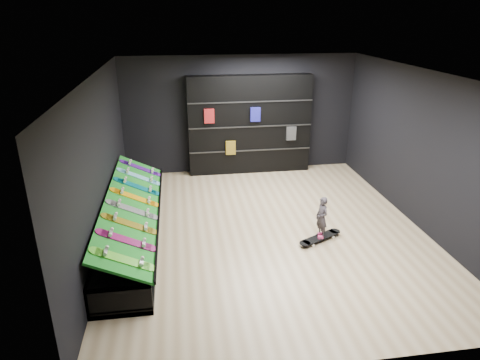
{
  "coord_description": "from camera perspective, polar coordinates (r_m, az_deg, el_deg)",
  "views": [
    {
      "loc": [
        -1.62,
        -7.28,
        4.0
      ],
      "look_at": [
        -0.5,
        0.2,
        1.0
      ],
      "focal_mm": 32.0,
      "sensor_mm": 36.0,
      "label": 1
    }
  ],
  "objects": [
    {
      "name": "floor_skateboard",
      "position": [
        8.18,
        10.63,
        -7.69
      ],
      "size": [
        0.97,
        0.64,
        0.09
      ],
      "primitive_type": null,
      "rotation": [
        0.0,
        0.0,
        0.47
      ],
      "color": "black",
      "rests_on": "ground"
    },
    {
      "name": "back_shelving",
      "position": [
        11.1,
        1.29,
        7.36
      ],
      "size": [
        3.16,
        0.37,
        2.53
      ],
      "primitive_type": "cube",
      "color": "black",
      "rests_on": "ground"
    },
    {
      "name": "display_rack",
      "position": [
        8.24,
        -14.11,
        -6.15
      ],
      "size": [
        0.9,
        4.5,
        0.5
      ],
      "primitive_type": null,
      "color": "black",
      "rests_on": "ground"
    },
    {
      "name": "display_board_1",
      "position": [
        6.81,
        -14.88,
        -7.76
      ],
      "size": [
        0.93,
        0.22,
        0.5
      ],
      "primitive_type": null,
      "rotation": [
        0.0,
        0.44,
        0.0
      ],
      "color": "#E5198C",
      "rests_on": "turf_ramp"
    },
    {
      "name": "display_board_4",
      "position": [
        8.27,
        -13.84,
        -2.26
      ],
      "size": [
        0.93,
        0.22,
        0.5
      ],
      "primitive_type": null,
      "rotation": [
        0.0,
        0.44,
        0.0
      ],
      "color": "yellow",
      "rests_on": "turf_ramp"
    },
    {
      "name": "wall_left",
      "position": [
        7.82,
        -18.22,
        1.87
      ],
      "size": [
        0.02,
        7.0,
        3.0
      ],
      "primitive_type": "cube",
      "color": "black",
      "rests_on": "ground"
    },
    {
      "name": "floor",
      "position": [
        8.46,
        3.58,
        -6.62
      ],
      "size": [
        6.0,
        7.0,
        0.01
      ],
      "primitive_type": "cube",
      "color": "tan",
      "rests_on": "ground"
    },
    {
      "name": "turf_ramp",
      "position": [
        8.03,
        -14.06,
        -3.22
      ],
      "size": [
        0.92,
        4.5,
        0.46
      ],
      "primitive_type": "cube",
      "rotation": [
        0.0,
        0.44,
        0.0
      ],
      "color": "#106616",
      "rests_on": "display_rack"
    },
    {
      "name": "wall_front",
      "position": [
        4.81,
        12.73,
        -10.27
      ],
      "size": [
        6.0,
        0.02,
        3.0
      ],
      "primitive_type": "cube",
      "color": "black",
      "rests_on": "ground"
    },
    {
      "name": "wall_right",
      "position": [
        8.98,
        22.94,
        3.73
      ],
      "size": [
        0.02,
        7.0,
        3.0
      ],
      "primitive_type": "cube",
      "color": "black",
      "rests_on": "ground"
    },
    {
      "name": "wall_back",
      "position": [
        11.18,
        0.03,
        8.73
      ],
      "size": [
        6.0,
        0.02,
        3.0
      ],
      "primitive_type": "cube",
      "color": "black",
      "rests_on": "ground"
    },
    {
      "name": "display_board_2",
      "position": [
        7.29,
        -14.49,
        -5.68
      ],
      "size": [
        0.93,
        0.22,
        0.5
      ],
      "primitive_type": null,
      "rotation": [
        0.0,
        0.44,
        0.0
      ],
      "color": "yellow",
      "rests_on": "turf_ramp"
    },
    {
      "name": "child",
      "position": [
        8.04,
        10.76,
        -5.94
      ],
      "size": [
        0.16,
        0.2,
        0.48
      ],
      "primitive_type": "imported",
      "rotation": [
        0.0,
        0.0,
        -1.34
      ],
      "color": "black",
      "rests_on": "floor_skateboard"
    },
    {
      "name": "display_board_3",
      "position": [
        7.78,
        -14.14,
        -3.86
      ],
      "size": [
        0.93,
        0.22,
        0.5
      ],
      "primitive_type": null,
      "rotation": [
        0.0,
        0.44,
        0.0
      ],
      "color": "black",
      "rests_on": "turf_ramp"
    },
    {
      "name": "display_board_7",
      "position": [
        9.78,
        -13.11,
        1.57
      ],
      "size": [
        0.93,
        0.22,
        0.5
      ],
      "primitive_type": null,
      "rotation": [
        0.0,
        0.44,
        0.0
      ],
      "color": "purple",
      "rests_on": "turf_ramp"
    },
    {
      "name": "display_board_0",
      "position": [
        6.35,
        -15.35,
        -10.14
      ],
      "size": [
        0.93,
        0.22,
        0.5
      ],
      "primitive_type": null,
      "rotation": [
        0.0,
        0.44,
        0.0
      ],
      "color": "green",
      "rests_on": "turf_ramp"
    },
    {
      "name": "ceiling",
      "position": [
        7.52,
        4.12,
        13.95
      ],
      "size": [
        6.0,
        7.0,
        0.01
      ],
      "primitive_type": "cube",
      "color": "white",
      "rests_on": "ground"
    },
    {
      "name": "display_board_5",
      "position": [
        8.77,
        -13.57,
        -0.83
      ],
      "size": [
        0.93,
        0.22,
        0.5
      ],
      "primitive_type": null,
      "rotation": [
        0.0,
        0.44,
        0.0
      ],
      "color": "#0C8C99",
      "rests_on": "turf_ramp"
    },
    {
      "name": "display_board_6",
      "position": [
        9.27,
        -13.33,
        0.44
      ],
      "size": [
        0.93,
        0.22,
        0.5
      ],
      "primitive_type": null,
      "rotation": [
        0.0,
        0.44,
        0.0
      ],
      "color": "#0CB2E5",
      "rests_on": "turf_ramp"
    }
  ]
}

